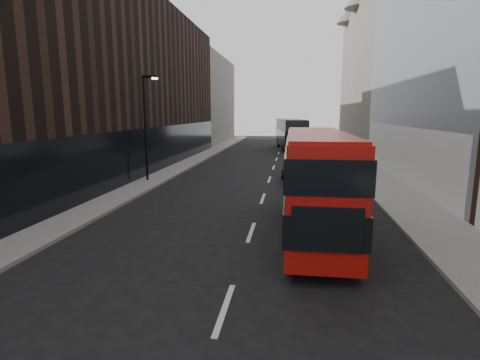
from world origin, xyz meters
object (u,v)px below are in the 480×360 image
at_px(street_lamp, 146,121).
at_px(car_c, 324,162).
at_px(red_bus, 316,178).
at_px(car_a, 296,172).
at_px(grey_bus, 291,133).
at_px(car_b, 314,168).

relative_size(street_lamp, car_c, 1.58).
bearing_deg(red_bus, street_lamp, 137.48).
bearing_deg(street_lamp, car_a, 5.86).
bearing_deg(car_a, car_c, 64.50).
bearing_deg(grey_bus, car_c, -87.72).
relative_size(red_bus, car_a, 2.16).
bearing_deg(grey_bus, red_bus, -95.48).
bearing_deg(red_bus, car_c, 83.94).
bearing_deg(car_a, red_bus, -92.83).
xyz_separation_m(street_lamp, grey_bus, (9.56, 24.73, -2.11)).
distance_m(street_lamp, car_b, 12.46).
relative_size(street_lamp, car_a, 1.53).
height_order(red_bus, car_c, red_bus).
bearing_deg(car_b, car_c, 70.57).
bearing_deg(car_c, grey_bus, 101.20).
relative_size(grey_bus, car_a, 2.66).
height_order(grey_bus, car_b, grey_bus).
bearing_deg(street_lamp, red_bus, -42.22).
bearing_deg(car_c, red_bus, -94.22).
bearing_deg(car_b, red_bus, -97.59).
bearing_deg(car_c, car_a, -107.94).
bearing_deg(car_a, grey_bus, 85.30).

